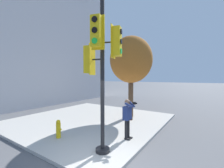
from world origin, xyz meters
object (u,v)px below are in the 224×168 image
traffic_signal_pole (101,60)px  person_photographer (128,115)px  fire_hydrant (58,129)px  street_tree (131,60)px

traffic_signal_pole → person_photographer: bearing=-5.7°
fire_hydrant → person_photographer: bearing=-57.7°
street_tree → fire_hydrant: bearing=168.8°
person_photographer → fire_hydrant: bearing=122.3°
person_photographer → traffic_signal_pole: bearing=174.3°
traffic_signal_pole → fire_hydrant: 3.49m
person_photographer → fire_hydrant: size_ratio=2.14×
street_tree → fire_hydrant: size_ratio=6.79×
person_photographer → fire_hydrant: 2.89m
street_tree → traffic_signal_pole: bearing=-164.6°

